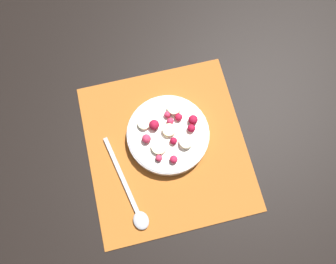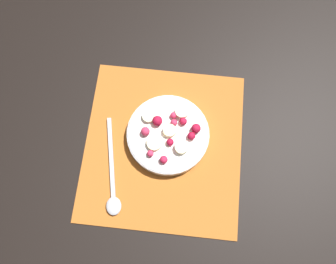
% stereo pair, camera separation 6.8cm
% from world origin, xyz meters
% --- Properties ---
extents(ground_plane, '(3.00, 3.00, 0.00)m').
position_xyz_m(ground_plane, '(0.00, 0.00, 0.00)').
color(ground_plane, black).
extents(placemat, '(0.36, 0.34, 0.01)m').
position_xyz_m(placemat, '(0.00, 0.00, 0.00)').
color(placemat, '#B26023').
rests_on(placemat, ground_plane).
extents(fruit_bowl, '(0.18, 0.18, 0.05)m').
position_xyz_m(fruit_bowl, '(-0.02, 0.01, 0.02)').
color(fruit_bowl, white).
rests_on(fruit_bowl, placemat).
extents(spoon, '(0.21, 0.06, 0.01)m').
position_xyz_m(spoon, '(0.10, -0.09, 0.01)').
color(spoon, '#B2B2B7').
rests_on(spoon, placemat).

